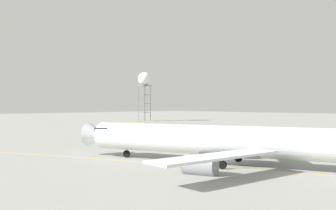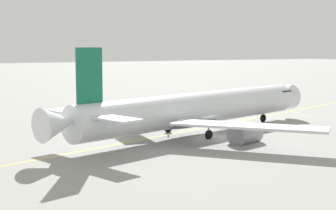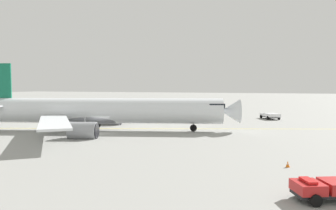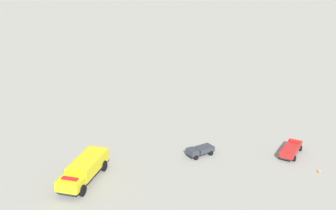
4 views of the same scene
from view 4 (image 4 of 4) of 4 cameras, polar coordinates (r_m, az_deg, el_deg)
name	(u,v)px [view 4 (image 4 of 4)]	position (r m, az deg, el deg)	size (l,w,h in m)	color
baggage_truck_truck	(200,151)	(61.71, 4.18, -5.91)	(2.17, 3.93, 1.22)	#232326
fire_tender_truck	(85,169)	(55.97, -10.77, -8.13)	(8.15, 9.16, 2.50)	#232326
ops_pickup_truck	(291,149)	(64.01, 15.66, -5.57)	(4.06, 5.73, 1.41)	#232326
safety_cone_mid	(319,171)	(60.42, 19.04, -8.08)	(0.36, 0.36, 0.55)	orange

